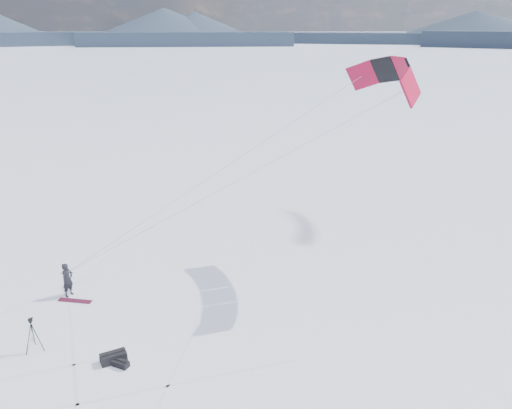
# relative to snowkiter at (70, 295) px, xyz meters

# --- Properties ---
(ground) EXTENTS (1800.00, 1800.00, 0.00)m
(ground) POSITION_rel_snowkiter_xyz_m (0.52, -3.57, 0.00)
(ground) COLOR white
(horizon_hills) EXTENTS (704.00, 704.42, 10.69)m
(horizon_hills) POSITION_rel_snowkiter_xyz_m (0.52, -3.57, 4.75)
(horizon_hills) COLOR #1F2939
(horizon_hills) RESTS_ON ground
(snow_tracks) EXTENTS (13.93, 10.25, 0.01)m
(snow_tracks) POSITION_rel_snowkiter_xyz_m (-0.92, -3.90, 0.00)
(snow_tracks) COLOR silver
(snow_tracks) RESTS_ON ground
(snowkiter) EXTENTS (0.57, 0.69, 1.64)m
(snowkiter) POSITION_rel_snowkiter_xyz_m (0.00, 0.00, 0.00)
(snowkiter) COLOR black
(snowkiter) RESTS_ON ground
(snowboard) EXTENTS (1.59, 0.43, 0.04)m
(snowboard) POSITION_rel_snowkiter_xyz_m (0.46, -0.48, 0.02)
(snowboard) COLOR maroon
(snowboard) RESTS_ON ground
(tripod) EXTENTS (0.62, 0.70, 1.43)m
(tripod) POSITION_rel_snowkiter_xyz_m (0.45, -4.15, 0.92)
(tripod) COLOR black
(tripod) RESTS_ON ground
(gear_bag_a) EXTENTS (1.04, 0.88, 0.42)m
(gear_bag_a) POSITION_rel_snowkiter_xyz_m (3.72, -4.59, 0.19)
(gear_bag_a) COLOR black
(gear_bag_a) RESTS_ON ground
(gear_bag_b) EXTENTS (0.69, 0.50, 0.29)m
(gear_bag_b) POSITION_rel_snowkiter_xyz_m (4.08, -4.85, 0.13)
(gear_bag_b) COLOR black
(gear_bag_b) RESTS_ON ground
(power_kite) EXTENTS (15.97, 6.95, 9.41)m
(power_kite) POSITION_rel_snowkiter_xyz_m (14.60, 4.04, 9.66)
(power_kite) COLOR #AC0D2F
(power_kite) RESTS_ON ground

